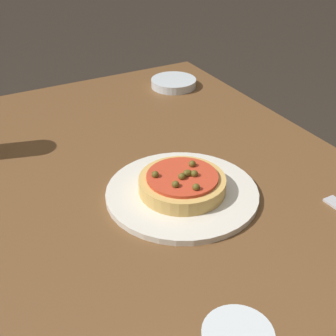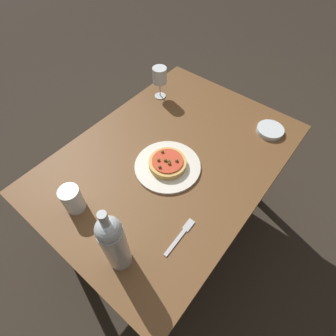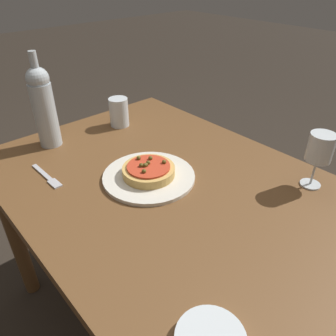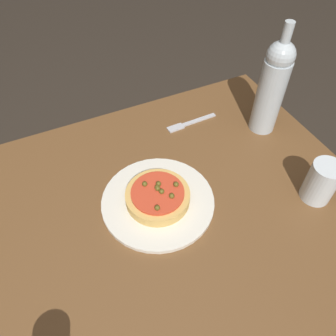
{
  "view_description": "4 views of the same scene",
  "coord_description": "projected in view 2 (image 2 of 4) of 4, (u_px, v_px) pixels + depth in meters",
  "views": [
    {
      "loc": [
        -0.69,
        0.35,
        1.25
      ],
      "look_at": [
        -0.08,
        0.01,
        0.81
      ],
      "focal_mm": 50.0,
      "sensor_mm": 36.0,
      "label": 1
    },
    {
      "loc": [
        -0.61,
        -0.48,
        1.66
      ],
      "look_at": [
        -0.11,
        -0.07,
        0.81
      ],
      "focal_mm": 28.0,
      "sensor_mm": 36.0,
      "label": 2
    },
    {
      "loc": [
        0.63,
        -0.56,
        1.32
      ],
      "look_at": [
        -0.01,
        0.01,
        0.77
      ],
      "focal_mm": 35.0,
      "sensor_mm": 36.0,
      "label": 3
    },
    {
      "loc": [
        0.13,
        0.43,
        1.44
      ],
      "look_at": [
        -0.1,
        -0.06,
        0.82
      ],
      "focal_mm": 35.0,
      "sensor_mm": 36.0,
      "label": 4
    }
  ],
  "objects": [
    {
      "name": "fork",
      "position": [
        181.0,
        235.0,
        0.98
      ],
      "size": [
        0.17,
        0.03,
        0.0
      ],
      "rotation": [
        0.0,
        0.0,
        0.03
      ],
      "color": "#B7B7BC",
      "rests_on": "dining_table"
    },
    {
      "name": "wine_glass",
      "position": [
        160.0,
        76.0,
        1.37
      ],
      "size": [
        0.07,
        0.07,
        0.18
      ],
      "color": "silver",
      "rests_on": "dining_table"
    },
    {
      "name": "wine_bottle",
      "position": [
        114.0,
        243.0,
        0.8
      ],
      "size": [
        0.08,
        0.08,
        0.34
      ],
      "color": "#B2BCC1",
      "rests_on": "dining_table"
    },
    {
      "name": "ground_plane",
      "position": [
        170.0,
        224.0,
        1.79
      ],
      "size": [
        14.0,
        14.0,
        0.0
      ],
      "primitive_type": "plane",
      "color": "#2D261E"
    },
    {
      "name": "side_bowl",
      "position": [
        270.0,
        130.0,
        1.3
      ],
      "size": [
        0.13,
        0.13,
        0.02
      ],
      "color": "silver",
      "rests_on": "dining_table"
    },
    {
      "name": "dining_table",
      "position": [
        170.0,
        169.0,
        1.29
      ],
      "size": [
        1.21,
        0.86,
        0.73
      ],
      "color": "brown",
      "rests_on": "ground_plane"
    },
    {
      "name": "pizza",
      "position": [
        168.0,
        163.0,
        1.15
      ],
      "size": [
        0.17,
        0.17,
        0.05
      ],
      "color": "tan",
      "rests_on": "dinner_plate"
    },
    {
      "name": "water_cup",
      "position": [
        72.0,
        199.0,
        1.0
      ],
      "size": [
        0.08,
        0.08,
        0.12
      ],
      "color": "silver",
      "rests_on": "dining_table"
    },
    {
      "name": "dinner_plate",
      "position": [
        168.0,
        166.0,
        1.17
      ],
      "size": [
        0.29,
        0.29,
        0.01
      ],
      "color": "silver",
      "rests_on": "dining_table"
    }
  ]
}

